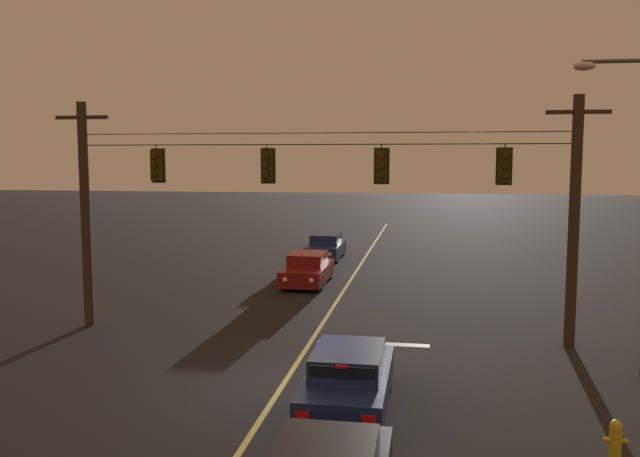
# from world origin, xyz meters

# --- Properties ---
(ground_plane) EXTENTS (180.00, 180.00, 0.00)m
(ground_plane) POSITION_xyz_m (0.00, 0.00, 0.00)
(ground_plane) COLOR black
(lane_centre_stripe) EXTENTS (0.14, 60.00, 0.01)m
(lane_centre_stripe) POSITION_xyz_m (0.00, 10.79, 0.00)
(lane_centre_stripe) COLOR #D1C64C
(lane_centre_stripe) RESTS_ON ground
(stop_bar_paint) EXTENTS (3.40, 0.36, 0.01)m
(stop_bar_paint) POSITION_xyz_m (1.90, 4.19, 0.00)
(stop_bar_paint) COLOR silver
(stop_bar_paint) RESTS_ON ground
(signal_span_assembly) EXTENTS (17.20, 0.32, 7.42)m
(signal_span_assembly) POSITION_xyz_m (0.00, 4.79, 3.86)
(signal_span_assembly) COLOR #38281C
(signal_span_assembly) RESTS_ON ground
(traffic_light_leftmost) EXTENTS (0.48, 0.41, 1.22)m
(traffic_light_leftmost) POSITION_xyz_m (-5.17, 4.78, 5.37)
(traffic_light_leftmost) COLOR black
(traffic_light_left_inner) EXTENTS (0.48, 0.41, 1.22)m
(traffic_light_left_inner) POSITION_xyz_m (-1.51, 4.78, 5.37)
(traffic_light_left_inner) COLOR black
(traffic_light_centre) EXTENTS (0.48, 0.41, 1.22)m
(traffic_light_centre) POSITION_xyz_m (2.06, 4.78, 5.37)
(traffic_light_centre) COLOR black
(traffic_light_right_inner) EXTENTS (0.48, 0.41, 1.22)m
(traffic_light_right_inner) POSITION_xyz_m (5.69, 4.78, 5.37)
(traffic_light_right_inner) COLOR black
(car_waiting_near_lane) EXTENTS (1.80, 4.33, 1.39)m
(car_waiting_near_lane) POSITION_xyz_m (1.78, -1.02, 0.65)
(car_waiting_near_lane) COLOR navy
(car_waiting_near_lane) RESTS_ON ground
(car_oncoming_lead) EXTENTS (1.80, 4.42, 1.39)m
(car_oncoming_lead) POSITION_xyz_m (-1.80, 13.24, 0.65)
(car_oncoming_lead) COLOR maroon
(car_oncoming_lead) RESTS_ON ground
(car_oncoming_trailing) EXTENTS (1.80, 4.42, 1.39)m
(car_oncoming_trailing) POSITION_xyz_m (-2.14, 20.71, 0.65)
(car_oncoming_trailing) COLOR navy
(car_oncoming_trailing) RESTS_ON ground
(street_lamp_corner) EXTENTS (2.11, 0.30, 8.09)m
(street_lamp_corner) POSITION_xyz_m (8.67, 2.17, 4.86)
(street_lamp_corner) COLOR #4C4F54
(street_lamp_corner) RESTS_ON ground
(fire_hydrant) EXTENTS (0.44, 0.22, 0.84)m
(fire_hydrant) POSITION_xyz_m (6.95, -2.97, 0.44)
(fire_hydrant) COLOR gold
(fire_hydrant) RESTS_ON ground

